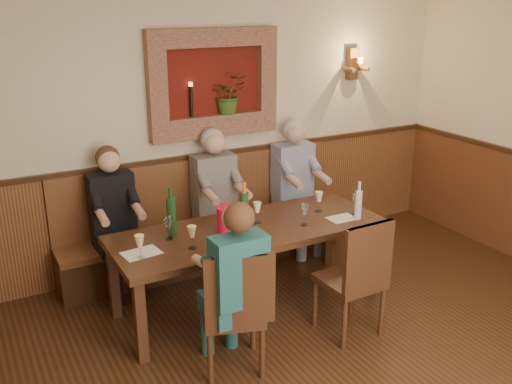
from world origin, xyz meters
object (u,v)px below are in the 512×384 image
chair_near_left (233,334)px  dining_table (249,236)px  chair_near_right (350,299)px  wine_bottle_green_a (244,209)px  bench (206,235)px  person_bench_right (297,197)px  person_bench_mid (218,212)px  wine_bottle_green_b (172,216)px  person_bench_left (117,234)px  person_chair_front (234,302)px  water_bottle (358,204)px  spittoon_bucket (230,221)px

chair_near_left → dining_table: bearing=73.0°
chair_near_right → wine_bottle_green_a: (-0.55, 0.82, 0.62)m
bench → chair_near_left: 1.80m
dining_table → person_bench_right: person_bench_right is taller
bench → chair_near_left: size_ratio=3.01×
bench → person_bench_mid: 0.31m
wine_bottle_green_b → chair_near_left: bearing=-84.2°
wine_bottle_green_b → person_bench_right: bearing=21.7°
person_bench_left → person_bench_mid: size_ratio=0.96×
chair_near_left → chair_near_right: 1.07m
person_chair_front → wine_bottle_green_b: size_ratio=3.23×
person_chair_front → water_bottle: bearing=18.4°
chair_near_left → water_bottle: size_ratio=2.83×
bench → spittoon_bucket: (-0.21, -0.99, 0.55)m
chair_near_right → wine_bottle_green_b: wine_bottle_green_b is taller
person_bench_right → person_chair_front: 2.25m
bench → spittoon_bucket: bench is taller
bench → water_bottle: size_ratio=8.53×
chair_near_right → person_bench_right: 1.74m
person_bench_mid → water_bottle: (0.88, -1.11, 0.29)m
dining_table → wine_bottle_green_b: size_ratio=5.69×
wine_bottle_green_a → spittoon_bucket: bearing=-158.2°
person_bench_left → water_bottle: 2.24m
person_bench_left → water_bottle: (1.92, -1.11, 0.32)m
bench → person_chair_front: size_ratio=2.20×
person_bench_left → person_chair_front: bearing=-75.9°
chair_near_left → bench: bearing=90.6°
chair_near_right → water_bottle: 0.91m
dining_table → bench: size_ratio=0.80×
dining_table → bench: bench is taller
person_bench_left → wine_bottle_green_b: person_bench_left is taller
person_bench_mid → person_bench_right: 0.94m
wine_bottle_green_a → water_bottle: 1.05m
chair_near_left → person_bench_left: 1.68m
chair_near_right → person_bench_right: person_bench_right is taller
spittoon_bucket → person_bench_right: bearing=35.5°
chair_near_left → person_bench_right: size_ratio=0.69×
person_bench_mid → person_bench_right: same height
water_bottle → wine_bottle_green_a: bearing=163.3°
spittoon_bucket → chair_near_left: bearing=-115.1°
person_bench_mid → wine_bottle_green_b: person_bench_mid is taller
dining_table → person_bench_mid: bearing=83.4°
person_bench_left → person_bench_right: 1.98m
spittoon_bucket → wine_bottle_green_a: wine_bottle_green_a is taller
person_chair_front → wine_bottle_green_a: size_ratio=3.29×
dining_table → chair_near_left: size_ratio=2.41×
person_bench_mid → person_bench_right: size_ratio=1.00×
dining_table → person_bench_mid: size_ratio=1.66×
bench → wine_bottle_green_b: 1.17m
chair_near_right → person_bench_left: size_ratio=0.74×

